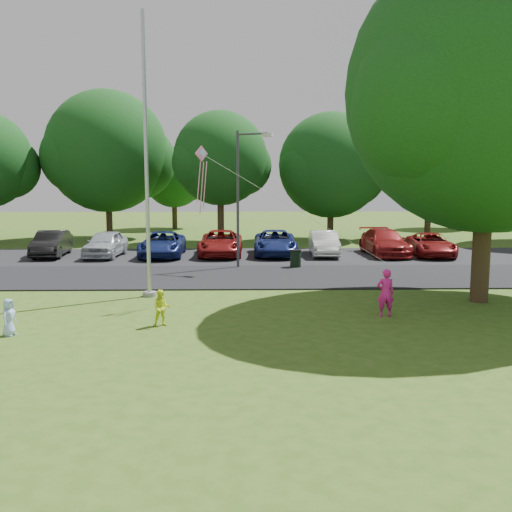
{
  "coord_description": "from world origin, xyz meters",
  "views": [
    {
      "loc": [
        -0.09,
        -15.48,
        4.22
      ],
      "look_at": [
        0.36,
        4.0,
        1.6
      ],
      "focal_mm": 40.0,
      "sensor_mm": 36.0,
      "label": 1
    }
  ],
  "objects_px": {
    "street_lamp": "(243,187)",
    "kite": "(207,170)",
    "big_tree": "(488,97)",
    "flagpole": "(147,181)",
    "trash_can": "(296,259)",
    "woman": "(385,293)",
    "child_yellow": "(162,308)",
    "child_blue": "(9,317)"
  },
  "relations": [
    {
      "from": "flagpole",
      "to": "child_yellow",
      "type": "bearing_deg",
      "value": -76.25
    },
    {
      "from": "child_yellow",
      "to": "child_blue",
      "type": "distance_m",
      "value": 4.11
    },
    {
      "from": "street_lamp",
      "to": "big_tree",
      "type": "relative_size",
      "value": 0.54
    },
    {
      "from": "big_tree",
      "to": "child_yellow",
      "type": "distance_m",
      "value": 12.66
    },
    {
      "from": "child_yellow",
      "to": "kite",
      "type": "xyz_separation_m",
      "value": [
        1.18,
        3.1,
        3.99
      ]
    },
    {
      "from": "big_tree",
      "to": "child_yellow",
      "type": "xyz_separation_m",
      "value": [
        -10.49,
        -3.04,
        -6.4
      ]
    },
    {
      "from": "flagpole",
      "to": "woman",
      "type": "xyz_separation_m",
      "value": [
        7.82,
        -3.27,
        -3.42
      ]
    },
    {
      "from": "child_yellow",
      "to": "kite",
      "type": "height_order",
      "value": "kite"
    },
    {
      "from": "flagpole",
      "to": "street_lamp",
      "type": "xyz_separation_m",
      "value": [
        3.41,
        6.46,
        -0.28
      ]
    },
    {
      "from": "flagpole",
      "to": "big_tree",
      "type": "distance_m",
      "value": 11.94
    },
    {
      "from": "flagpole",
      "to": "street_lamp",
      "type": "relative_size",
      "value": 1.55
    },
    {
      "from": "street_lamp",
      "to": "kite",
      "type": "distance_m",
      "value": 7.78
    },
    {
      "from": "flagpole",
      "to": "street_lamp",
      "type": "height_order",
      "value": "flagpole"
    },
    {
      "from": "woman",
      "to": "kite",
      "type": "height_order",
      "value": "kite"
    },
    {
      "from": "child_blue",
      "to": "kite",
      "type": "distance_m",
      "value": 7.7
    },
    {
      "from": "street_lamp",
      "to": "kite",
      "type": "height_order",
      "value": "street_lamp"
    },
    {
      "from": "street_lamp",
      "to": "trash_can",
      "type": "height_order",
      "value": "street_lamp"
    },
    {
      "from": "kite",
      "to": "child_blue",
      "type": "bearing_deg",
      "value": 176.22
    },
    {
      "from": "big_tree",
      "to": "kite",
      "type": "height_order",
      "value": "big_tree"
    },
    {
      "from": "woman",
      "to": "street_lamp",
      "type": "bearing_deg",
      "value": -66.55
    },
    {
      "from": "street_lamp",
      "to": "child_blue",
      "type": "xyz_separation_m",
      "value": [
        -6.36,
        -11.71,
        -3.37
      ]
    },
    {
      "from": "woman",
      "to": "child_blue",
      "type": "distance_m",
      "value": 10.95
    },
    {
      "from": "woman",
      "to": "kite",
      "type": "bearing_deg",
      "value": -21.23
    },
    {
      "from": "street_lamp",
      "to": "woman",
      "type": "xyz_separation_m",
      "value": [
        4.41,
        -9.73,
        -3.14
      ]
    },
    {
      "from": "woman",
      "to": "child_blue",
      "type": "bearing_deg",
      "value": 9.45
    },
    {
      "from": "street_lamp",
      "to": "kite",
      "type": "relative_size",
      "value": 1.08
    },
    {
      "from": "big_tree",
      "to": "flagpole",
      "type": "bearing_deg",
      "value": 173.74
    },
    {
      "from": "child_yellow",
      "to": "woman",
      "type": "bearing_deg",
      "value": -2.72
    },
    {
      "from": "flagpole",
      "to": "big_tree",
      "type": "bearing_deg",
      "value": -6.26
    },
    {
      "from": "street_lamp",
      "to": "child_blue",
      "type": "height_order",
      "value": "street_lamp"
    },
    {
      "from": "woman",
      "to": "kite",
      "type": "distance_m",
      "value": 7.06
    },
    {
      "from": "flagpole",
      "to": "trash_can",
      "type": "bearing_deg",
      "value": 47.68
    },
    {
      "from": "child_blue",
      "to": "street_lamp",
      "type": "bearing_deg",
      "value": -17.17
    },
    {
      "from": "child_yellow",
      "to": "child_blue",
      "type": "height_order",
      "value": "child_yellow"
    },
    {
      "from": "street_lamp",
      "to": "child_yellow",
      "type": "bearing_deg",
      "value": -78.07
    },
    {
      "from": "trash_can",
      "to": "child_yellow",
      "type": "height_order",
      "value": "child_yellow"
    },
    {
      "from": "trash_can",
      "to": "big_tree",
      "type": "bearing_deg",
      "value": -54.22
    },
    {
      "from": "trash_can",
      "to": "kite",
      "type": "xyz_separation_m",
      "value": [
        -3.7,
        -7.72,
        4.08
      ]
    },
    {
      "from": "kite",
      "to": "woman",
      "type": "bearing_deg",
      "value": -62.02
    },
    {
      "from": "trash_can",
      "to": "big_tree",
      "type": "distance_m",
      "value": 11.58
    },
    {
      "from": "trash_can",
      "to": "woman",
      "type": "xyz_separation_m",
      "value": [
        1.88,
        -9.79,
        0.3
      ]
    },
    {
      "from": "street_lamp",
      "to": "big_tree",
      "type": "xyz_separation_m",
      "value": [
        8.13,
        -7.73,
        3.05
      ]
    }
  ]
}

